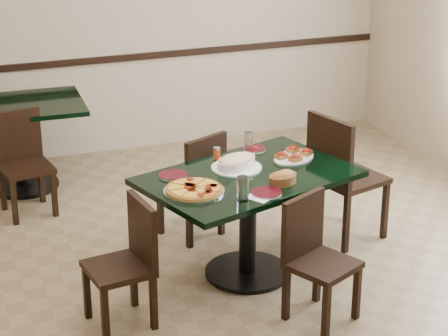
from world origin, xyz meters
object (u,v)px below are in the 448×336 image
object	(u,v)px
chair_right	(340,171)
chair_left	(129,257)
back_chair_near	(23,157)
main_table	(248,200)
pepperoni_pizza	(194,189)
bruschetta_platter	(294,155)
back_table	(19,129)
lasagna_casserole	(237,162)
bread_basket	(283,178)
chair_far	(197,181)
chair_near	(314,252)

from	to	relation	value
chair_right	chair_left	bearing A→B (deg)	92.60
chair_left	back_chair_near	size ratio (longest dim) A/B	0.99
main_table	back_chair_near	distance (m)	2.08
pepperoni_pizza	bruschetta_platter	size ratio (longest dim) A/B	0.93
chair_left	pepperoni_pizza	world-z (taller)	chair_left
chair_right	back_table	bearing A→B (deg)	32.37
back_chair_near	bruschetta_platter	bearing A→B (deg)	-49.67
back_table	pepperoni_pizza	size ratio (longest dim) A/B	2.83
lasagna_casserole	bread_basket	world-z (taller)	same
back_chair_near	lasagna_casserole	size ratio (longest dim) A/B	2.23
chair_far	bread_basket	bearing A→B (deg)	83.73
chair_right	back_chair_near	bearing A→B (deg)	41.50
chair_near	back_chair_near	distance (m)	2.71
bread_basket	back_table	bearing A→B (deg)	99.87
lasagna_casserole	bruschetta_platter	size ratio (longest dim) A/B	0.87
bread_basket	chair_far	bearing A→B (deg)	87.21
back_table	chair_far	distance (m)	1.82
bruschetta_platter	chair_left	bearing A→B (deg)	168.41
main_table	lasagna_casserole	size ratio (longest dim) A/B	4.30
bruschetta_platter	chair_near	bearing A→B (deg)	-137.02
chair_near	chair_right	bearing A→B (deg)	28.57
pepperoni_pizza	lasagna_casserole	xyz separation A→B (m)	(0.40, 0.29, 0.03)
main_table	chair_far	bearing A→B (deg)	84.00
chair_left	chair_far	bearing A→B (deg)	133.84
chair_far	lasagna_casserole	xyz separation A→B (m)	(0.11, -0.54, 0.34)
back_table	main_table	bearing A→B (deg)	-57.56
chair_near	bruschetta_platter	size ratio (longest dim) A/B	1.90
main_table	chair_far	world-z (taller)	chair_far
back_chair_near	pepperoni_pizza	size ratio (longest dim) A/B	2.09
chair_right	bruschetta_platter	world-z (taller)	chair_right
bread_basket	bruschetta_platter	xyz separation A→B (m)	(0.25, 0.39, -0.02)
back_table	chair_far	size ratio (longest dim) A/B	1.34
pepperoni_pizza	bread_basket	bearing A→B (deg)	-5.84
main_table	bread_basket	xyz separation A→B (m)	(0.16, -0.22, 0.22)
chair_near	chair_left	world-z (taller)	chair_left
chair_left	lasagna_casserole	xyz separation A→B (m)	(0.87, 0.45, 0.35)
bread_basket	chair_right	bearing A→B (deg)	15.11
lasagna_casserole	bruschetta_platter	bearing A→B (deg)	-22.90
chair_left	chair_right	bearing A→B (deg)	100.65
chair_right	pepperoni_pizza	xyz separation A→B (m)	(-1.27, -0.45, 0.21)
chair_near	bruschetta_platter	world-z (taller)	chair_near
back_table	back_chair_near	distance (m)	0.50
main_table	bread_basket	size ratio (longest dim) A/B	6.49
chair_left	pepperoni_pizza	xyz separation A→B (m)	(0.48, 0.16, 0.32)
back_table	chair_left	distance (m)	2.46
main_table	back_table	distance (m)	2.46
main_table	chair_left	xyz separation A→B (m)	(-0.91, -0.32, -0.12)
main_table	back_table	xyz separation A→B (m)	(-1.26, 2.11, -0.04)
chair_right	bread_basket	bearing A→B (deg)	109.87
main_table	pepperoni_pizza	distance (m)	0.50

